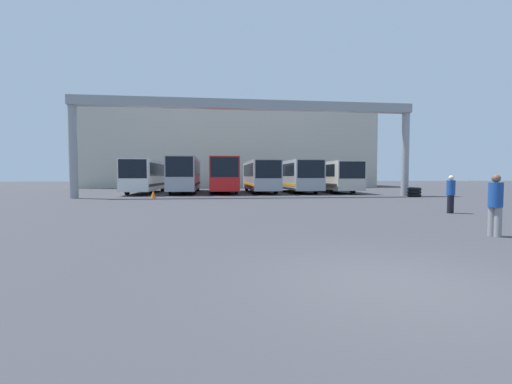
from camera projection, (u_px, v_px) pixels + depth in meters
ground_plane at (396, 285)px, 5.19m from camera, size 200.00×200.00×0.00m
building_backdrop at (231, 149)px, 52.94m from camera, size 41.69×12.00×11.50m
overhead_gantry at (249, 117)px, 26.49m from camera, size 26.54×0.80×7.50m
bus_slot_0 at (146, 175)px, 32.94m from camera, size 2.44×11.21×3.09m
bus_slot_1 at (186, 173)px, 33.90m from camera, size 2.44×12.26×3.35m
bus_slot_2 at (223, 173)px, 33.38m from camera, size 2.57×10.30×3.31m
bus_slot_3 at (260, 175)px, 34.08m from camera, size 2.46×10.80×3.08m
bus_slot_4 at (296, 174)px, 34.51m from camera, size 2.62×10.75×3.11m
bus_slot_5 at (330, 175)px, 35.43m from camera, size 2.59×11.69×3.01m
pedestrian_near_right at (495, 204)px, 9.30m from camera, size 0.35×0.35×1.70m
pedestrian_near_left at (451, 193)px, 15.14m from camera, size 0.35×0.35×1.68m
traffic_cone at (153, 194)px, 25.37m from camera, size 0.41×0.41×0.59m
tire_stack at (414, 192)px, 27.01m from camera, size 1.04×1.04×0.72m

